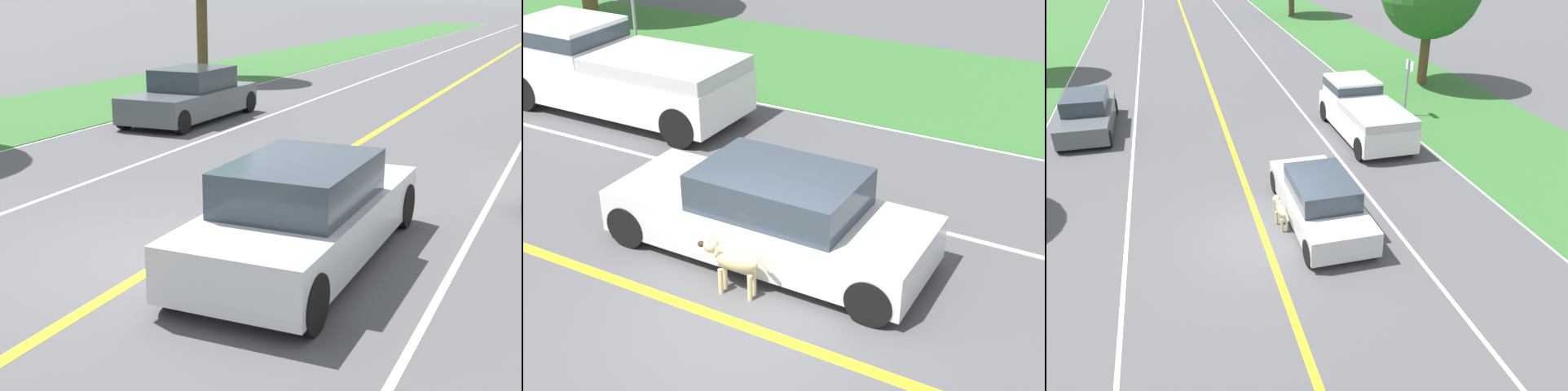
{
  "view_description": "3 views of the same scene",
  "coord_description": "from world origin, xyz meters",
  "views": [
    {
      "loc": [
        4.85,
        -7.9,
        3.39
      ],
      "look_at": [
        1.32,
        -0.16,
        1.02
      ],
      "focal_mm": 50.0,
      "sensor_mm": 36.0,
      "label": 1
    },
    {
      "loc": [
        -6.23,
        -4.13,
        5.83
      ],
      "look_at": [
        1.6,
        0.21,
        1.07
      ],
      "focal_mm": 50.0,
      "sensor_mm": 36.0,
      "label": 2
    },
    {
      "loc": [
        -1.87,
        -11.16,
        7.37
      ],
      "look_at": [
        1.33,
        0.56,
        0.77
      ],
      "focal_mm": 35.0,
      "sensor_mm": 36.0,
      "label": 3
    }
  ],
  "objects": [
    {
      "name": "centre_divider_line",
      "position": [
        0.0,
        0.0,
        0.0
      ],
      "size": [
        0.18,
        160.0,
        0.01
      ],
      "primitive_type": "cube",
      "color": "yellow",
      "rests_on": "ground"
    },
    {
      "name": "ego_car",
      "position": [
        1.66,
        0.45,
        0.65
      ],
      "size": [
        1.83,
        4.77,
        1.39
      ],
      "color": "silver",
      "rests_on": "ground"
    },
    {
      "name": "lane_dash_same_dir",
      "position": [
        3.5,
        0.0,
        0.0
      ],
      "size": [
        0.1,
        160.0,
        0.01
      ],
      "primitive_type": "cube",
      "color": "white",
      "rests_on": "ground"
    },
    {
      "name": "dog",
      "position": [
        0.55,
        0.43,
        0.52
      ],
      "size": [
        0.31,
        1.08,
        0.82
      ],
      "rotation": [
        0.0,
        0.0,
        0.14
      ],
      "color": "#D1B784",
      "rests_on": "ground"
    },
    {
      "name": "ground_plane",
      "position": [
        0.0,
        0.0,
        0.0
      ],
      "size": [
        400.0,
        400.0,
        0.0
      ],
      "primitive_type": "plane",
      "color": "#4C4C4F"
    },
    {
      "name": "oncoming_car",
      "position": [
        -5.19,
        9.49,
        0.66
      ],
      "size": [
        1.9,
        4.67,
        1.43
      ],
      "rotation": [
        0.0,
        0.0,
        3.14
      ],
      "color": "#51565B",
      "rests_on": "ground"
    }
  ]
}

